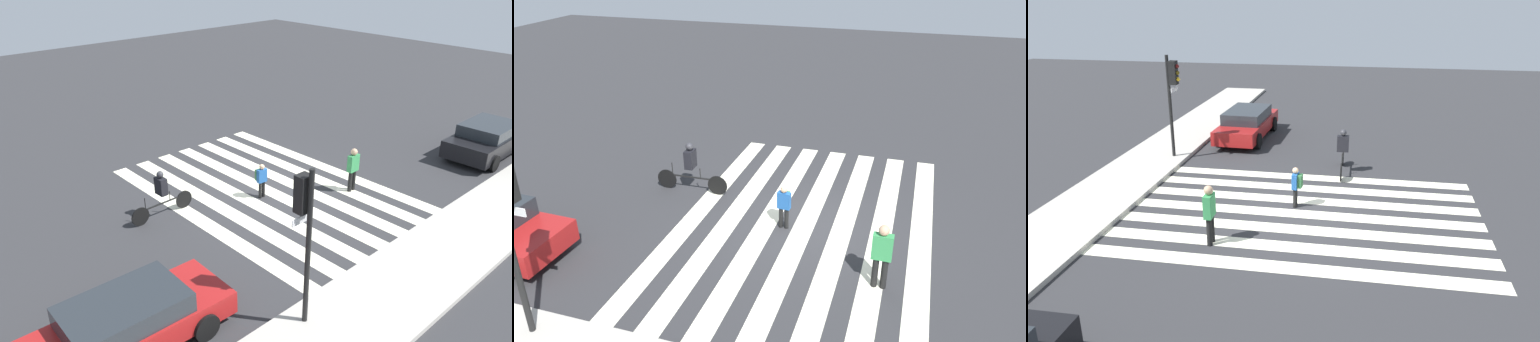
# 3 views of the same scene
# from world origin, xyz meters

# --- Properties ---
(ground_plane) EXTENTS (60.00, 60.00, 0.00)m
(ground_plane) POSITION_xyz_m (0.00, 0.00, 0.00)
(ground_plane) COLOR #2D2D30
(crosswalk_stripes) EXTENTS (6.51, 10.00, 0.01)m
(crosswalk_stripes) POSITION_xyz_m (-0.00, 0.00, 0.00)
(crosswalk_stripes) COLOR #F2EDCC
(crosswalk_stripes) RESTS_ON ground_plane
(pedestrian_adult_yellow_jacket) EXTENTS (0.44, 0.23, 1.57)m
(pedestrian_adult_yellow_jacket) POSITION_xyz_m (-2.15, 2.05, 0.89)
(pedestrian_adult_yellow_jacket) COLOR black
(pedestrian_adult_yellow_jacket) RESTS_ON ground_plane
(pedestrian_adult_blue_shirt) EXTENTS (0.35, 0.30, 1.22)m
(pedestrian_adult_blue_shirt) POSITION_xyz_m (0.51, 0.28, 0.71)
(pedestrian_adult_blue_shirt) COLOR black
(pedestrian_adult_blue_shirt) RESTS_ON ground_plane
(cyclist_mid_street) EXTENTS (2.23, 0.41, 1.57)m
(cyclist_mid_street) POSITION_xyz_m (3.69, -0.85, 0.86)
(cyclist_mid_street) COLOR black
(cyclist_mid_street) RESTS_ON ground_plane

